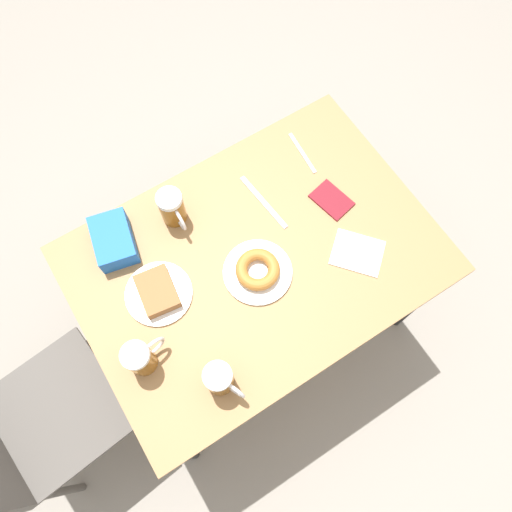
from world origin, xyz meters
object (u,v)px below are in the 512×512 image
(beer_mug_right, at_px, (220,379))
(knife, at_px, (264,202))
(plate_with_donut, at_px, (258,271))
(passport_near_edge, at_px, (332,200))
(napkin_folded, at_px, (357,253))
(blue_pouch, at_px, (114,240))
(beer_mug_left, at_px, (172,208))
(chair, at_px, (21,431))
(beer_mug_center, at_px, (141,358))
(fork, at_px, (302,153))
(plate_with_cake, at_px, (158,292))

(beer_mug_right, height_order, knife, beer_mug_right)
(plate_with_donut, xyz_separation_m, passport_near_edge, (0.08, -0.33, -0.02))
(napkin_folded, relative_size, passport_near_edge, 1.38)
(napkin_folded, relative_size, knife, 0.85)
(passport_near_edge, bearing_deg, knife, 59.44)
(plate_with_donut, bearing_deg, blue_pouch, 45.91)
(beer_mug_left, relative_size, knife, 0.57)
(chair, height_order, beer_mug_center, chair)
(chair, xyz_separation_m, plate_with_donut, (-0.01, -0.85, 0.21))
(napkin_folded, distance_m, fork, 0.39)
(beer_mug_right, height_order, blue_pouch, beer_mug_right)
(chair, xyz_separation_m, beer_mug_right, (-0.23, -0.59, 0.25))
(beer_mug_center, distance_m, napkin_folded, 0.71)
(beer_mug_left, bearing_deg, plate_with_donut, -157.69)
(fork, bearing_deg, napkin_folded, 171.40)
(chair, relative_size, beer_mug_center, 6.52)
(napkin_folded, relative_size, fork, 1.15)
(chair, height_order, plate_with_donut, chair)
(plate_with_cake, xyz_separation_m, fork, (0.18, -0.64, -0.02))
(chair, relative_size, passport_near_edge, 6.06)
(beer_mug_left, bearing_deg, plate_with_cake, 139.90)
(fork, xyz_separation_m, passport_near_edge, (-0.20, 0.02, 0.00))
(chair, height_order, passport_near_edge, chair)
(beer_mug_right, bearing_deg, chair, 68.90)
(beer_mug_center, bearing_deg, napkin_folded, -94.30)
(napkin_folded, xyz_separation_m, blue_pouch, (0.42, 0.62, 0.03))
(plate_with_cake, xyz_separation_m, beer_mug_center, (-0.16, 0.13, 0.05))
(beer_mug_center, xyz_separation_m, knife, (0.25, -0.56, -0.06))
(beer_mug_left, distance_m, fork, 0.48)
(beer_mug_right, relative_size, blue_pouch, 0.70)
(beer_mug_left, xyz_separation_m, beer_mug_right, (-0.52, 0.14, 0.00))
(plate_with_donut, bearing_deg, plate_with_cake, 70.76)
(plate_with_cake, relative_size, beer_mug_center, 1.53)
(napkin_folded, height_order, fork, same)
(chair, bearing_deg, plate_with_donut, -96.48)
(fork, distance_m, passport_near_edge, 0.20)
(knife, bearing_deg, plate_with_cake, 102.19)
(beer_mug_left, xyz_separation_m, knife, (-0.10, -0.27, -0.06))
(chair, relative_size, fork, 5.02)
(plate_with_cake, distance_m, passport_near_edge, 0.62)
(beer_mug_left, relative_size, blue_pouch, 0.70)
(beer_mug_center, bearing_deg, passport_near_edge, -79.51)
(plate_with_cake, xyz_separation_m, blue_pouch, (0.21, 0.04, 0.02))
(plate_with_donut, relative_size, beer_mug_right, 1.60)
(plate_with_cake, xyz_separation_m, napkin_folded, (-0.21, -0.58, -0.02))
(fork, bearing_deg, beer_mug_right, 129.19)
(beer_mug_right, bearing_deg, blue_pouch, 6.60)
(beer_mug_center, bearing_deg, beer_mug_right, -137.05)
(beer_mug_center, distance_m, fork, 0.84)
(beer_mug_left, xyz_separation_m, blue_pouch, (0.02, 0.20, -0.03))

